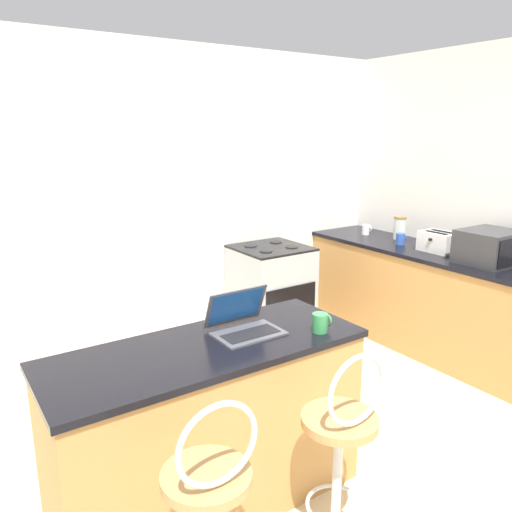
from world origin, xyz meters
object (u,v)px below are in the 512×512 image
(storage_jar, at_px, (400,228))
(mug_green, at_px, (320,323))
(bar_stool_far, at_px, (340,460))
(mug_white, at_px, (366,230))
(laptop, at_px, (243,321))
(microwave, at_px, (490,247))
(toaster, at_px, (438,242))
(stove_range, at_px, (271,294))
(mug_blue, at_px, (401,239))

(storage_jar, bearing_deg, mug_green, -148.57)
(bar_stool_far, bearing_deg, mug_white, 42.36)
(bar_stool_far, bearing_deg, laptop, 97.89)
(mug_green, bearing_deg, microwave, 8.77)
(microwave, height_order, storage_jar, microwave)
(toaster, xyz_separation_m, stove_range, (-1.09, 0.95, -0.53))
(bar_stool_far, distance_m, stove_range, 2.44)
(laptop, xyz_separation_m, toaster, (2.33, 0.54, 0.03))
(mug_green, bearing_deg, bar_stool_far, -119.03)
(microwave, bearing_deg, mug_green, -171.23)
(toaster, height_order, storage_jar, storage_jar)
(bar_stool_far, xyz_separation_m, mug_white, (2.26, 2.06, 0.46))
(laptop, bearing_deg, bar_stool_far, -82.11)
(mug_blue, bearing_deg, laptop, -158.29)
(laptop, distance_m, toaster, 2.40)
(bar_stool_far, distance_m, toaster, 2.59)
(laptop, relative_size, stove_range, 0.38)
(storage_jar, bearing_deg, mug_white, 107.85)
(bar_stool_far, height_order, mug_white, bar_stool_far)
(bar_stool_far, height_order, mug_blue, bar_stool_far)
(toaster, distance_m, mug_white, 0.86)
(toaster, bearing_deg, stove_range, 138.97)
(storage_jar, relative_size, mug_green, 2.21)
(stove_range, bearing_deg, mug_green, -118.12)
(mug_blue, relative_size, mug_green, 1.05)
(storage_jar, height_order, mug_blue, storage_jar)
(laptop, relative_size, toaster, 1.15)
(stove_range, bearing_deg, mug_white, -4.51)
(stove_range, height_order, mug_blue, mug_blue)
(stove_range, xyz_separation_m, mug_green, (-0.92, -1.72, 0.50))
(bar_stool_far, relative_size, mug_white, 10.21)
(bar_stool_far, height_order, stove_range, bar_stool_far)
(bar_stool_far, bearing_deg, toaster, 28.17)
(microwave, xyz_separation_m, stove_range, (-1.09, 1.41, -0.58))
(bar_stool_far, xyz_separation_m, microwave, (2.25, 0.74, 0.54))
(microwave, xyz_separation_m, mug_green, (-2.01, -0.31, -0.08))
(toaster, bearing_deg, microwave, -89.23)
(microwave, relative_size, storage_jar, 2.04)
(stove_range, relative_size, storage_jar, 4.12)
(bar_stool_far, relative_size, mug_blue, 9.91)
(bar_stool_far, distance_m, storage_jar, 2.98)
(mug_white, relative_size, mug_blue, 0.97)
(mug_white, bearing_deg, mug_green, -141.12)
(mug_white, xyz_separation_m, mug_blue, (-0.06, -0.49, 0.00))
(microwave, distance_m, mug_white, 1.32)
(storage_jar, distance_m, mug_green, 2.49)
(microwave, relative_size, toaster, 1.48)
(bar_stool_far, distance_m, microwave, 2.43)
(mug_white, xyz_separation_m, storage_jar, (0.11, -0.33, 0.06))
(mug_white, height_order, mug_blue, mug_blue)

